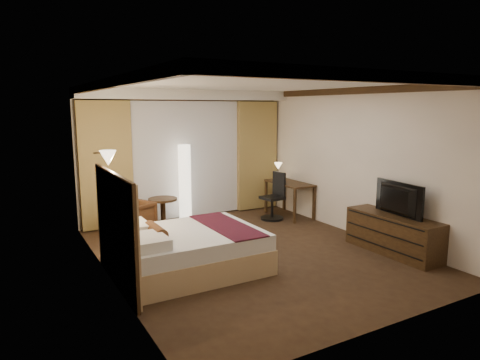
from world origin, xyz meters
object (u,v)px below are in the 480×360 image
side_table (163,214)px  desk (289,199)px  office_chair (272,196)px  armchair (130,217)px  television (394,198)px  dresser (393,234)px  floor_lamp (185,183)px  bed (189,251)px

side_table → desk: 2.76m
side_table → desk: desk is taller
desk → office_chair: size_ratio=1.17×
armchair → office_chair: office_chair is taller
office_chair → side_table: bearing=162.7°
desk → television: (0.02, -2.79, 0.54)m
desk → office_chair: 0.50m
armchair → television: size_ratio=0.72×
desk → dresser: (0.05, -2.79, -0.06)m
armchair → floor_lamp: 1.44m
armchair → desk: (3.41, -0.24, 0.02)m
office_chair → armchair: bearing=167.9°
dresser → television: bearing=180.0°
side_table → television: size_ratio=0.62×
bed → desk: size_ratio=1.72×
bed → side_table: size_ratio=3.30×
armchair → desk: size_ratio=0.61×
bed → floor_lamp: (1.00, 2.57, 0.51)m
bed → desk: 3.64m
side_table → office_chair: size_ratio=0.61×
armchair → floor_lamp: size_ratio=0.44×
floor_lamp → dresser: bearing=-58.1°
side_table → armchair: bearing=-168.1°
bed → floor_lamp: floor_lamp is taller
floor_lamp → desk: floor_lamp is taller
desk → office_chair: bearing=-174.0°
floor_lamp → television: floor_lamp is taller
armchair → office_chair: bearing=59.7°
side_table → dresser: (2.78, -3.17, 0.01)m
armchair → floor_lamp: floor_lamp is taller
bed → television: 3.34m
armchair → desk: desk is taller
side_table → desk: size_ratio=0.52×
side_table → floor_lamp: size_ratio=0.38×
office_chair → bed: bearing=-152.3°
armchair → dresser: armchair is taller
office_chair → television: office_chair is taller
bed → desk: bearing=30.6°
side_table → office_chair: 2.30m
office_chair → desk: bearing=-0.5°
floor_lamp → dresser: floor_lamp is taller
desk → dresser: bearing=-89.0°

